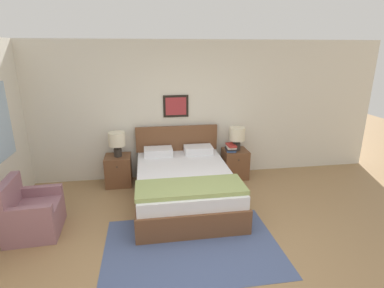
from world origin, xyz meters
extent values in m
plane|color=#99754C|center=(0.00, 0.00, 0.00)|extent=(16.00, 16.00, 0.00)
cube|color=silver|center=(0.00, 2.69, 1.30)|extent=(7.97, 0.06, 2.60)
cube|color=black|center=(-0.09, 2.65, 1.40)|extent=(0.47, 0.02, 0.41)
cube|color=#9E2D33|center=(-0.09, 2.64, 1.40)|extent=(0.39, 0.00, 0.33)
cube|color=#47567F|center=(-0.15, 0.31, 0.00)|extent=(2.23, 1.53, 0.01)
cube|color=brown|center=(-0.09, 1.53, 0.14)|extent=(1.56, 2.15, 0.28)
cube|color=brown|center=(-0.09, 0.48, 0.32)|extent=(1.56, 0.06, 0.08)
cube|color=silver|center=(-0.09, 1.53, 0.42)|extent=(1.50, 2.07, 0.27)
cube|color=brown|center=(-0.09, 2.57, 0.79)|extent=(1.56, 0.06, 0.49)
cube|color=#8E9E5B|center=(-0.09, 0.85, 0.58)|extent=(1.53, 0.60, 0.06)
cube|color=silver|center=(-0.46, 2.34, 0.62)|extent=(0.52, 0.32, 0.14)
cube|color=silver|center=(0.29, 2.34, 0.62)|extent=(0.52, 0.32, 0.14)
cube|color=#8E606B|center=(-2.23, 0.98, 0.20)|extent=(0.69, 0.75, 0.41)
cube|color=#8E606B|center=(-2.50, 0.97, 0.60)|extent=(0.16, 0.73, 0.38)
cube|color=#8E606B|center=(-2.24, 1.29, 0.48)|extent=(0.66, 0.13, 0.14)
cube|color=#8E606B|center=(-2.21, 0.67, 0.48)|extent=(0.66, 0.13, 0.14)
cube|color=brown|center=(-1.21, 2.39, 0.28)|extent=(0.47, 0.45, 0.56)
sphere|color=#332D28|center=(-1.21, 2.15, 0.44)|extent=(0.02, 0.02, 0.02)
cube|color=brown|center=(1.03, 2.39, 0.28)|extent=(0.47, 0.45, 0.56)
sphere|color=#332D28|center=(1.03, 2.15, 0.44)|extent=(0.02, 0.02, 0.02)
cylinder|color=#2D2823|center=(-1.19, 2.38, 0.63)|extent=(0.14, 0.14, 0.15)
cylinder|color=#2D2823|center=(-1.19, 2.38, 0.74)|extent=(0.02, 0.02, 0.06)
cylinder|color=beige|center=(-1.19, 2.38, 0.89)|extent=(0.30, 0.30, 0.25)
cylinder|color=#2D2823|center=(1.04, 2.38, 0.63)|extent=(0.14, 0.14, 0.15)
cylinder|color=#2D2823|center=(1.04, 2.38, 0.74)|extent=(0.02, 0.02, 0.06)
cylinder|color=beige|center=(1.04, 2.38, 0.89)|extent=(0.30, 0.30, 0.25)
cube|color=#335693|center=(0.93, 2.35, 0.58)|extent=(0.20, 0.23, 0.03)
cube|color=#232328|center=(0.93, 2.35, 0.61)|extent=(0.23, 0.24, 0.03)
cube|color=silver|center=(0.93, 2.35, 0.64)|extent=(0.18, 0.25, 0.04)
cube|color=#B7332D|center=(0.93, 2.35, 0.68)|extent=(0.16, 0.29, 0.03)
camera|label=1|loc=(-0.66, -2.91, 2.42)|focal=28.00mm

